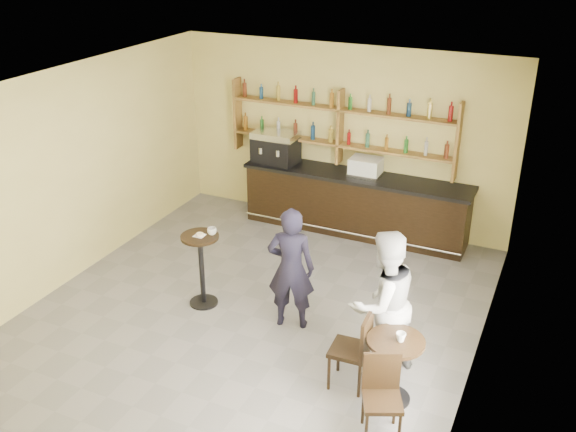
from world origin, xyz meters
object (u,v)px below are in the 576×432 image
at_px(man_main, 291,268).
at_px(pastry_case, 366,167).
at_px(chair_south, 382,400).
at_px(pedestal_table, 202,270).
at_px(chair_west, 349,349).
at_px(bar_counter, 355,203).
at_px(cafe_table, 393,370).
at_px(espresso_machine, 276,147).
at_px(patron_second, 383,303).

bearing_deg(man_main, pastry_case, -104.42).
bearing_deg(chair_south, pedestal_table, 130.75).
distance_m(man_main, chair_west, 1.47).
xyz_separation_m(bar_counter, chair_west, (1.30, -3.92, -0.04)).
xyz_separation_m(pedestal_table, man_main, (1.36, 0.06, 0.32)).
xyz_separation_m(pedestal_table, cafe_table, (3.04, -0.84, -0.13)).
bearing_deg(cafe_table, pastry_case, 113.14).
height_order(man_main, chair_west, man_main).
bearing_deg(pastry_case, cafe_table, -74.08).
bearing_deg(pedestal_table, chair_south, -24.96).
xyz_separation_m(pastry_case, chair_south, (1.75, -4.57, -0.77)).
height_order(pastry_case, chair_west, pastry_case).
bearing_deg(man_main, chair_west, 128.62).
distance_m(pedestal_table, cafe_table, 3.16).
relative_size(cafe_table, chair_west, 0.83).
xyz_separation_m(bar_counter, cafe_table, (1.85, -3.97, -0.13)).
relative_size(pedestal_table, chair_west, 1.09).
bearing_deg(man_main, cafe_table, 137.31).
bearing_deg(pastry_case, chair_west, -80.91).
bearing_deg(cafe_table, espresso_machine, 130.44).
relative_size(chair_south, patron_second, 0.50).
relative_size(pastry_case, pedestal_table, 0.49).
distance_m(chair_west, patron_second, 0.66).
bearing_deg(pedestal_table, man_main, 2.49).
bearing_deg(pedestal_table, patron_second, -7.08).
bearing_deg(chair_west, pedestal_table, -110.51).
relative_size(cafe_table, chair_south, 0.88).
height_order(pastry_case, chair_south, pastry_case).
distance_m(bar_counter, chair_west, 4.14).
distance_m(pastry_case, patron_second, 3.75).
distance_m(pedestal_table, chair_south, 3.41).
height_order(bar_counter, man_main, man_main).
distance_m(pastry_case, cafe_table, 4.40).
xyz_separation_m(espresso_machine, patron_second, (3.07, -3.47, -0.43)).
bearing_deg(patron_second, chair_west, 9.73).
bearing_deg(cafe_table, patron_second, 122.18).
relative_size(man_main, chair_south, 1.85).
height_order(cafe_table, chair_west, chair_west).
bearing_deg(pastry_case, patron_second, -75.50).
height_order(bar_counter, patron_second, patron_second).
bearing_deg(pastry_case, chair_south, -76.30).
height_order(espresso_machine, chair_south, espresso_machine).
bearing_deg(espresso_machine, patron_second, -43.92).
xyz_separation_m(cafe_table, patron_second, (-0.32, 0.50, 0.51)).
xyz_separation_m(espresso_machine, chair_west, (2.84, -3.92, -0.86)).
distance_m(espresso_machine, chair_south, 5.79).
distance_m(cafe_table, patron_second, 0.78).
distance_m(bar_counter, pedestal_table, 3.35).
bearing_deg(chair_south, man_main, 114.92).
bearing_deg(cafe_table, pedestal_table, 164.57).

